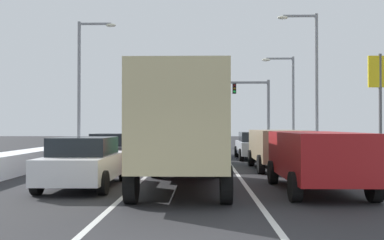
{
  "coord_description": "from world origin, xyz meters",
  "views": [
    {
      "loc": [
        0.35,
        -5.75,
        1.85
      ],
      "look_at": [
        -0.42,
        28.3,
        2.31
      ],
      "focal_mm": 41.63,
      "sensor_mm": 36.0,
      "label": 1
    }
  ],
  "objects": [
    {
      "name": "sedan_white_left_lane_nearest",
      "position": [
        -3.18,
        7.57,
        0.76
      ],
      "size": [
        2.0,
        4.5,
        1.51
      ],
      "color": "silver",
      "rests_on": "ground"
    },
    {
      "name": "sedan_gray_left_lane_third",
      "position": [
        -3.19,
        19.77,
        0.76
      ],
      "size": [
        2.0,
        4.5,
        1.51
      ],
      "color": "slate",
      "rests_on": "ground"
    },
    {
      "name": "box_truck_center_lane_nearest",
      "position": [
        -0.21,
        7.2,
        1.9
      ],
      "size": [
        2.53,
        7.2,
        3.36
      ],
      "color": "maroon",
      "rests_on": "ground"
    },
    {
      "name": "street_lamp_right_near",
      "position": [
        7.54,
        23.56,
        5.45
      ],
      "size": [
        2.66,
        0.36,
        9.24
      ],
      "color": "gray",
      "rests_on": "ground"
    },
    {
      "name": "suv_tan_right_lane_second",
      "position": [
        3.57,
        13.12,
        1.02
      ],
      "size": [
        2.16,
        4.9,
        1.67
      ],
      "color": "#937F60",
      "rests_on": "ground"
    },
    {
      "name": "street_lamp_left_mid",
      "position": [
        -7.77,
        24.55,
        5.34
      ],
      "size": [
        2.66,
        0.36,
        9.03
      ],
      "color": "gray",
      "rests_on": "ground"
    },
    {
      "name": "suv_green_center_lane_second",
      "position": [
        -0.14,
        15.27,
        1.02
      ],
      "size": [
        2.16,
        4.9,
        1.67
      ],
      "color": "#1E5633",
      "rests_on": "ground"
    },
    {
      "name": "sedan_charcoal_left_lane_second",
      "position": [
        -3.65,
        14.23,
        0.76
      ],
      "size": [
        2.0,
        4.5,
        1.51
      ],
      "color": "#38383D",
      "rests_on": "ground"
    },
    {
      "name": "snow_bank_right_shoulder",
      "position": [
        7.0,
        18.12,
        0.33
      ],
      "size": [
        1.21,
        39.86,
        0.66
      ],
      "primitive_type": "cube",
      "color": "white",
      "rests_on": "ground"
    },
    {
      "name": "traffic_light_gantry",
      "position": [
        1.31,
        36.22,
        4.89
      ],
      "size": [
        14.0,
        0.47,
        6.2
      ],
      "color": "slate",
      "rests_on": "ground"
    },
    {
      "name": "street_lamp_right_mid",
      "position": [
        7.43,
        30.8,
        4.55
      ],
      "size": [
        2.66,
        0.36,
        7.54
      ],
      "color": "gray",
      "rests_on": "ground"
    },
    {
      "name": "snow_bank_left_shoulder",
      "position": [
        -7.0,
        18.12,
        0.4
      ],
      "size": [
        1.31,
        39.86,
        0.8
      ],
      "primitive_type": "cube",
      "color": "white",
      "rests_on": "ground"
    },
    {
      "name": "suv_red_right_lane_nearest",
      "position": [
        3.56,
        6.8,
        1.02
      ],
      "size": [
        2.16,
        4.9,
        1.67
      ],
      "color": "maroon",
      "rests_on": "ground"
    },
    {
      "name": "lane_stripe_between_center_lane_and_left_lane",
      "position": [
        -1.7,
        18.12,
        0.0
      ],
      "size": [
        0.14,
        39.86,
        0.01
      ],
      "primitive_type": "cube",
      "color": "silver",
      "rests_on": "ground"
    },
    {
      "name": "sedan_silver_right_lane_third",
      "position": [
        3.29,
        19.15,
        0.76
      ],
      "size": [
        2.0,
        4.5,
        1.51
      ],
      "color": "#B7BABF",
      "rests_on": "ground"
    },
    {
      "name": "suv_navy_center_lane_third",
      "position": [
        -0.09,
        21.73,
        1.02
      ],
      "size": [
        2.16,
        4.9,
        1.67
      ],
      "color": "navy",
      "rests_on": "ground"
    },
    {
      "name": "lane_stripe_between_right_lane_and_center_lane",
      "position": [
        1.7,
        18.12,
        0.0
      ],
      "size": [
        0.14,
        39.86,
        0.01
      ],
      "primitive_type": "cube",
      "color": "silver",
      "rests_on": "ground"
    },
    {
      "name": "ground_plane",
      "position": [
        0.0,
        14.5,
        0.0
      ],
      "size": [
        120.0,
        120.0,
        0.0
      ],
      "primitive_type": "plane",
      "color": "#28282B"
    }
  ]
}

